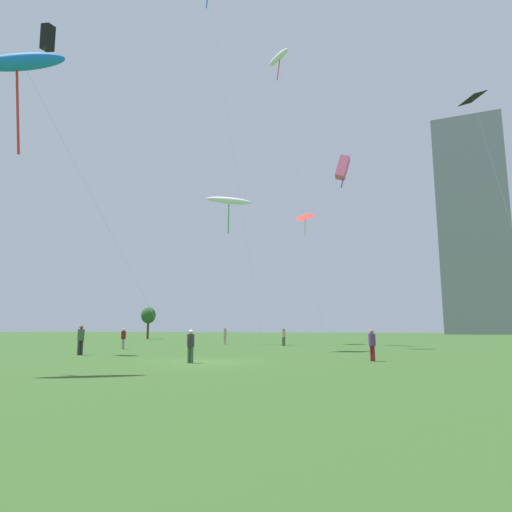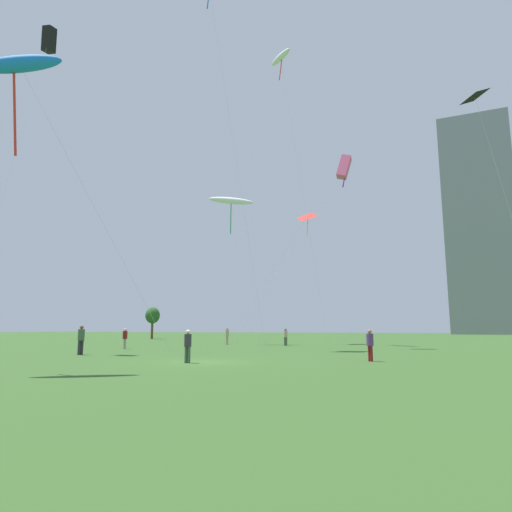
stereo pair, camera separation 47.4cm
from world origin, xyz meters
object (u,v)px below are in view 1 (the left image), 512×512
person_standing_1 (123,337)px  kite_flying_1 (342,168)px  kite_flying_2 (473,100)px  kite_flying_4 (304,218)px  person_standing_3 (225,335)px  kite_flying_3 (48,38)px  park_tree_0 (148,316)px  kite_flying_0 (22,63)px  person_standing_2 (191,344)px  distant_highrise_0 (471,229)px  kite_flying_6 (229,201)px  kite_flying_5 (278,58)px  person_standing_4 (372,343)px  person_standing_5 (81,338)px  person_standing_0 (284,336)px

person_standing_1 → kite_flying_1: bearing=-117.4°
kite_flying_2 → kite_flying_4: 19.51m
person_standing_3 → kite_flying_1: kite_flying_1 is taller
kite_flying_3 → park_tree_0: 42.91m
park_tree_0 → kite_flying_0: bearing=-64.9°
kite_flying_2 → person_standing_2: bearing=-131.8°
distant_highrise_0 → kite_flying_6: bearing=-106.3°
kite_flying_5 → kite_flying_1: bearing=-41.3°
kite_flying_1 → kite_flying_6: bearing=159.2°
kite_flying_1 → kite_flying_4: bearing=121.1°
person_standing_4 → person_standing_5: size_ratio=0.87×
person_standing_2 → distant_highrise_0: (29.91, 117.62, 28.61)m
person_standing_0 → person_standing_1: person_standing_1 is taller
person_standing_2 → kite_flying_4: 30.04m
person_standing_2 → kite_flying_0: (-5.16, -6.06, 11.75)m
person_standing_0 → person_standing_2: person_standing_0 is taller
person_standing_3 → park_tree_0: (-19.95, 18.53, 2.53)m
person_standing_5 → kite_flying_5: (6.98, 21.55, 30.70)m
kite_flying_5 → kite_flying_0: bearing=-95.4°
kite_flying_3 → distant_highrise_0: (44.40, 113.14, 6.58)m
kite_flying_1 → person_standing_0: bearing=154.0°
kite_flying_5 → distant_highrise_0: distant_highrise_0 is taller
person_standing_0 → kite_flying_5: bearing=102.4°
person_standing_5 → person_standing_0: bearing=-178.4°
kite_flying_1 → park_tree_0: size_ratio=3.51×
person_standing_4 → park_tree_0: (-35.12, 36.85, 2.58)m
person_standing_2 → person_standing_3: (-7.08, 22.08, 0.06)m
person_standing_5 → kite_flying_6: 24.30m
kite_flying_3 → kite_flying_5: size_ratio=0.74×
kite_flying_2 → person_standing_0: bearing=167.3°
kite_flying_0 → kite_flying_1: bearing=67.1°
person_standing_2 → kite_flying_3: 26.74m
person_standing_4 → person_standing_0: bearing=167.2°
person_standing_2 → kite_flying_6: bearing=108.5°
kite_flying_0 → distant_highrise_0: bearing=74.2°
kite_flying_6 → person_standing_0: bearing=-15.3°
kite_flying_2 → park_tree_0: 51.30m
kite_flying_1 → kite_flying_4: (-5.23, 8.65, -2.03)m
kite_flying_0 → kite_flying_5: (2.96, 31.23, 19.09)m
kite_flying_4 → kite_flying_5: kite_flying_5 is taller
person_standing_1 → person_standing_4: size_ratio=1.03×
person_standing_5 → kite_flying_2: (25.10, 14.22, 18.81)m
person_standing_0 → kite_flying_0: 30.39m
kite_flying_2 → kite_flying_3: kite_flying_3 is taller
person_standing_0 → distant_highrise_0: bearing=65.8°
kite_flying_6 → distant_highrise_0: bearing=68.4°
person_standing_0 → person_standing_4: person_standing_0 is taller
kite_flying_0 → park_tree_0: size_ratio=2.83×
person_standing_4 → kite_flying_6: size_ratio=0.10×
person_standing_0 → kite_flying_4: kite_flying_4 is taller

